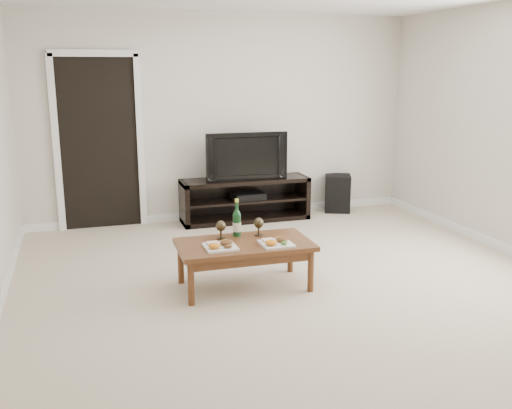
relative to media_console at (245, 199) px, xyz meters
The scene contains 13 objects.
floor 2.52m from the media_console, 94.82° to the right, with size 5.50×5.50×0.00m, color beige.
back_wall 1.08m from the media_console, 127.40° to the left, with size 5.00×0.04×2.60m, color beige.
doorway 1.93m from the media_console, behind, with size 0.90×0.02×2.05m, color black.
media_console is the anchor object (origin of this frame).
television 0.57m from the media_console, ahead, with size 1.04×0.14×0.60m, color black.
av_receiver 0.06m from the media_console, 15.38° to the right, with size 0.40×0.30×0.08m, color black.
subwoofer 1.35m from the media_console, ahead, with size 0.34×0.34×0.50m, color black.
coffee_table 2.32m from the media_console, 106.62° to the right, with size 1.18×0.64×0.42m, color brown.
plate_left 2.48m from the media_console, 111.39° to the right, with size 0.27×0.27×0.07m, color white.
plate_right 2.41m from the media_console, 99.95° to the right, with size 0.27×0.27×0.07m, color white.
wine_bottle 2.14m from the media_console, 108.47° to the right, with size 0.07×0.07×0.35m, color #103C1A.
goblet_left 2.22m from the media_console, 112.11° to the right, with size 0.09×0.09×0.17m, color #39301F, non-canonical shape.
goblet_right 2.12m from the media_console, 103.07° to the right, with size 0.09×0.09×0.17m, color #39301F, non-canonical shape.
Camera 1 is at (-1.81, -4.36, 1.93)m, focal length 40.00 mm.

